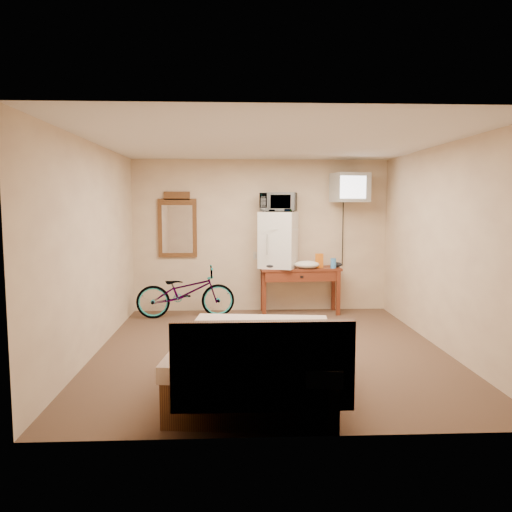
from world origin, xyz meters
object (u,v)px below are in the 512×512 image
at_px(crt_television, 350,188).
at_px(bed, 257,362).
at_px(blue_cup, 333,263).
at_px(desk, 300,275).
at_px(mini_fridge, 278,240).
at_px(bicycle, 186,292).
at_px(wall_mirror, 177,226).
at_px(microwave, 278,202).

distance_m(crt_television, bed, 4.16).
distance_m(blue_cup, bed, 3.62).
bearing_deg(desk, bed, -104.21).
bearing_deg(mini_fridge, blue_cup, -7.88).
bearing_deg(bicycle, mini_fridge, -86.31).
height_order(blue_cup, crt_television, crt_television).
distance_m(crt_television, bicycle, 3.09).
bearing_deg(wall_mirror, microwave, -8.00).
height_order(mini_fridge, crt_television, crt_television).
distance_m(mini_fridge, crt_television, 1.42).
relative_size(microwave, crt_television, 0.86).
relative_size(microwave, wall_mirror, 0.52).
bearing_deg(desk, wall_mirror, 172.25).
xyz_separation_m(desk, mini_fridge, (-0.35, 0.04, 0.58)).
xyz_separation_m(mini_fridge, bed, (-0.50, -3.42, -0.90)).
relative_size(blue_cup, bicycle, 0.10).
relative_size(desk, blue_cup, 8.24).
bearing_deg(bicycle, bed, -168.54).
bearing_deg(microwave, bicycle, -157.18).
distance_m(mini_fridge, blue_cup, 0.96).
xyz_separation_m(blue_cup, crt_television, (0.27, 0.10, 1.21)).
bearing_deg(bicycle, wall_mirror, 13.77).
xyz_separation_m(microwave, crt_television, (1.14, -0.02, 0.23)).
bearing_deg(mini_fridge, microwave, 56.23).
distance_m(desk, bicycle, 1.85).
relative_size(mini_fridge, bicycle, 0.59).
height_order(desk, blue_cup, blue_cup).
bearing_deg(bed, crt_television, 64.18).
xyz_separation_m(wall_mirror, bicycle, (0.16, -0.47, -1.02)).
bearing_deg(crt_television, desk, -178.62).
xyz_separation_m(mini_fridge, wall_mirror, (-1.64, 0.23, 0.22)).
bearing_deg(crt_television, mini_fridge, 178.92).
bearing_deg(microwave, bed, -84.75).
height_order(crt_television, bed, crt_television).
bearing_deg(blue_cup, wall_mirror, 172.04).
bearing_deg(blue_cup, microwave, 172.11).
relative_size(crt_television, bed, 0.31).
height_order(desk, mini_fridge, mini_fridge).
height_order(microwave, bed, microwave).
height_order(desk, crt_television, crt_television).
distance_m(wall_mirror, bed, 3.99).
distance_m(mini_fridge, bicycle, 1.69).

